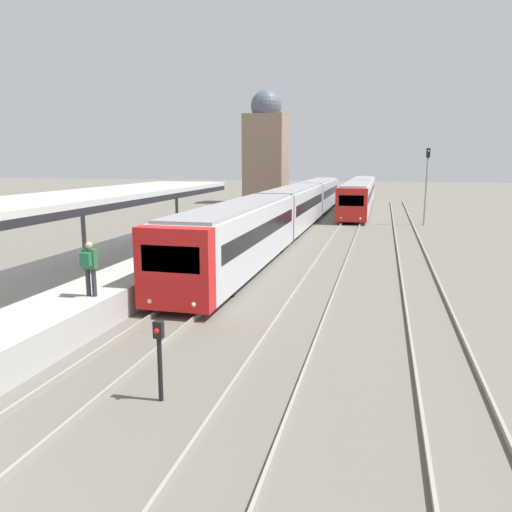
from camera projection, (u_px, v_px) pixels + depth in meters
name	position (u px, v px, depth m)	size (l,w,h in m)	color
platform_canopy	(82.00, 197.00, 18.25)	(4.00, 21.82, 2.83)	beige
person_on_platform	(89.00, 264.00, 14.84)	(0.40, 0.40, 1.66)	#2D2D33
train_near	(293.00, 206.00, 36.50)	(2.53, 44.07, 3.04)	red
train_far	(360.00, 193.00, 51.76)	(2.47, 28.12, 2.98)	red
signal_post_near	(159.00, 352.00, 10.32)	(0.20, 0.21, 1.75)	black
signal_mast_far	(427.00, 178.00, 38.11)	(0.28, 0.29, 5.88)	gray
distant_domed_building	(266.00, 151.00, 57.70)	(4.58, 4.58, 12.83)	#89705B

